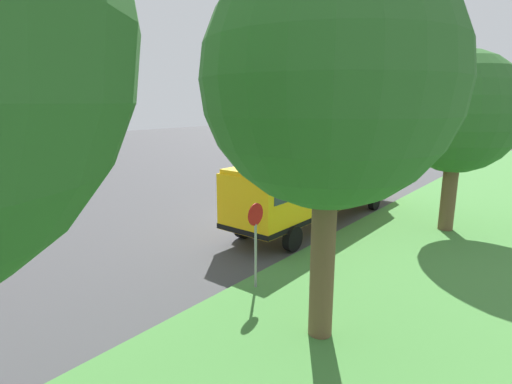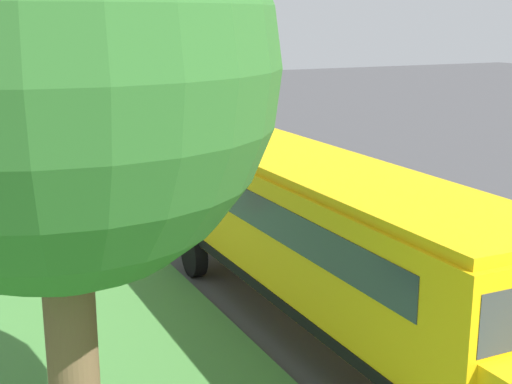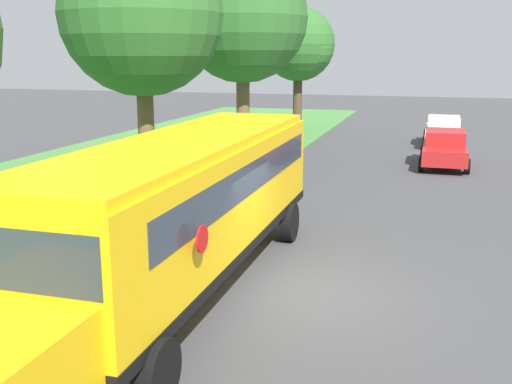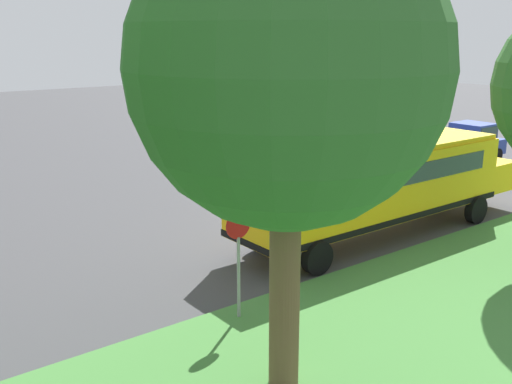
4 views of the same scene
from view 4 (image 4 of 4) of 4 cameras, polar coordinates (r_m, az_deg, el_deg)
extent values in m
plane|color=#424244|center=(22.09, 5.60, -2.82)|extent=(120.00, 120.00, 0.00)
cube|color=yellow|center=(20.19, 11.12, 0.87)|extent=(2.50, 10.50, 2.20)
cube|color=yellow|center=(25.20, 20.47, 1.69)|extent=(2.20, 1.90, 1.10)
cube|color=yellow|center=(19.94, 11.29, 4.17)|extent=(2.35, 10.29, 0.16)
cube|color=black|center=(20.44, 10.99, -1.79)|extent=(2.54, 10.54, 0.20)
cube|color=#2D3842|center=(19.87, 10.62, 2.04)|extent=(2.53, 9.24, 0.64)
cube|color=#2D3842|center=(24.18, 19.41, 3.71)|extent=(2.25, 0.12, 0.80)
cylinder|color=red|center=(23.21, 13.25, 2.95)|extent=(0.03, 0.44, 0.44)
cylinder|color=black|center=(24.47, 15.31, -0.32)|extent=(0.30, 1.00, 1.00)
cylinder|color=black|center=(23.12, 20.22, -1.60)|extent=(0.30, 1.00, 1.00)
cylinder|color=black|center=(19.01, 0.66, -4.12)|extent=(0.30, 1.00, 1.00)
cylinder|color=black|center=(17.23, 5.84, -6.24)|extent=(0.30, 1.00, 1.00)
cube|color=#283D93|center=(33.36, 18.94, 3.88)|extent=(2.00, 5.40, 0.80)
cube|color=#283D93|center=(34.00, 19.95, 5.45)|extent=(1.90, 1.70, 0.90)
cube|color=#2D3842|center=(34.00, 19.96, 5.50)|extent=(1.94, 1.53, 0.63)
cube|color=#283D93|center=(31.13, 16.33, 4.44)|extent=(2.00, 0.16, 0.36)
cylinder|color=black|center=(35.41, 19.14, 3.80)|extent=(0.28, 0.80, 0.80)
cylinder|color=black|center=(34.38, 21.90, 3.24)|extent=(0.28, 0.80, 0.80)
cylinder|color=black|center=(32.57, 15.70, 3.17)|extent=(0.28, 0.80, 0.80)
cylinder|color=black|center=(31.45, 18.60, 2.54)|extent=(0.28, 0.80, 0.80)
cylinder|color=brown|center=(11.34, 2.73, -9.44)|extent=(0.58, 0.58, 4.02)
sphere|color=#2D6628|center=(10.36, 3.02, 11.72)|extent=(5.57, 5.57, 5.57)
sphere|color=#2D6628|center=(9.69, 4.48, 14.11)|extent=(3.32, 3.32, 3.32)
cylinder|color=gray|center=(14.33, -1.67, -8.28)|extent=(0.08, 0.08, 2.10)
cylinder|color=red|center=(13.85, -1.71, -3.13)|extent=(0.03, 0.68, 0.68)
camera|label=1|loc=(3.86, -53.40, -6.73)|focal=28.00mm
camera|label=2|loc=(26.48, 39.44, 9.64)|focal=50.00mm
camera|label=3|loc=(31.24, 18.50, 10.63)|focal=42.00mm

